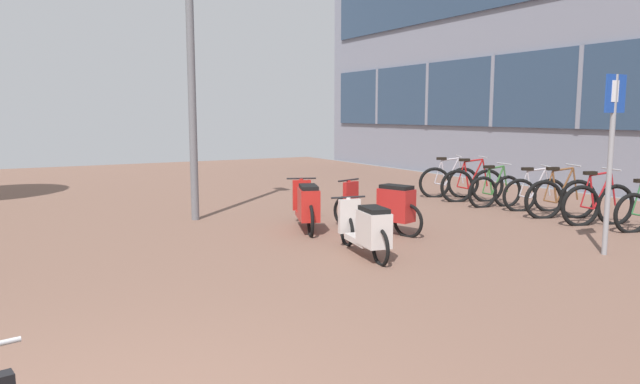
% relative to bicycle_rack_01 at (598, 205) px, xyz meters
% --- Properties ---
extents(bicycle_rack_01, '(1.36, 0.56, 1.01)m').
position_rel_bicycle_rack_01_xyz_m(bicycle_rack_01, '(0.00, 0.00, 0.00)').
color(bicycle_rack_01, black).
rests_on(bicycle_rack_01, ground).
extents(bicycle_rack_02, '(1.32, 0.61, 1.03)m').
position_rel_bicycle_rack_01_xyz_m(bicycle_rack_02, '(0.01, 0.77, 0.00)').
color(bicycle_rack_02, black).
rests_on(bicycle_rack_02, ground).
extents(bicycle_rack_03, '(1.17, 0.66, 0.94)m').
position_rel_bicycle_rack_01_xyz_m(bicycle_rack_03, '(0.22, 1.54, -0.02)').
color(bicycle_rack_03, black).
rests_on(bicycle_rack_03, ground).
extents(bicycle_rack_04, '(1.25, 0.47, 0.94)m').
position_rel_bicycle_rack_01_xyz_m(bicycle_rack_04, '(-0.06, 2.30, -0.02)').
color(bicycle_rack_04, black).
rests_on(bicycle_rack_04, ground).
extents(bicycle_rack_05, '(1.35, 0.63, 1.03)m').
position_rel_bicycle_rack_01_xyz_m(bicycle_rack_05, '(0.04, 3.07, 0.00)').
color(bicycle_rack_05, black).
rests_on(bicycle_rack_05, ground).
extents(bicycle_rack_06, '(1.24, 0.75, 1.00)m').
position_rel_bicycle_rack_01_xyz_m(bicycle_rack_06, '(0.06, 3.84, -0.00)').
color(bicycle_rack_06, black).
rests_on(bicycle_rack_06, ground).
extents(scooter_near, '(0.63, 1.65, 0.75)m').
position_rel_bicycle_rack_01_xyz_m(scooter_near, '(-4.74, 0.06, 0.03)').
color(scooter_near, black).
rests_on(scooter_near, ground).
extents(scooter_mid, '(0.86, 1.75, 0.82)m').
position_rel_bicycle_rack_01_xyz_m(scooter_mid, '(-4.60, 2.04, 0.06)').
color(scooter_mid, black).
rests_on(scooter_mid, ground).
extents(scooter_far, '(0.78, 1.73, 0.84)m').
position_rel_bicycle_rack_01_xyz_m(scooter_far, '(-3.60, 1.25, 0.07)').
color(scooter_far, black).
rests_on(scooter_far, ground).
extents(parking_sign, '(0.40, 0.07, 2.42)m').
position_rel_bicycle_rack_01_xyz_m(parking_sign, '(-1.85, -1.42, 1.14)').
color(parking_sign, gray).
rests_on(parking_sign, ground).
extents(lamp_post, '(0.20, 0.52, 6.01)m').
position_rel_bicycle_rack_01_xyz_m(lamp_post, '(-5.90, 3.90, 2.97)').
color(lamp_post, slate).
rests_on(lamp_post, ground).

